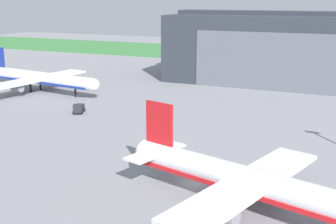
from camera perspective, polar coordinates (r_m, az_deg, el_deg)
name	(u,v)px	position (r m, az deg, el deg)	size (l,w,h in m)	color
ground_plane	(192,184)	(65.13, 3.06, -9.19)	(440.00, 440.00, 0.00)	gray
grass_field_strip	(315,58)	(209.40, 18.15, 6.58)	(440.00, 56.00, 0.08)	#3D8140
maintenance_hangar	(334,50)	(145.39, 20.40, 7.38)	(99.26, 35.51, 21.87)	#2D333D
airliner_far_left	(38,78)	(131.93, -16.16, 4.16)	(42.94, 34.61, 11.63)	white
airliner_near_right	(253,183)	(56.63, 10.75, -8.90)	(37.93, 29.96, 11.82)	silver
baggage_tug	(79,108)	(105.55, -11.29, 0.49)	(3.43, 4.75, 2.33)	#28282D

